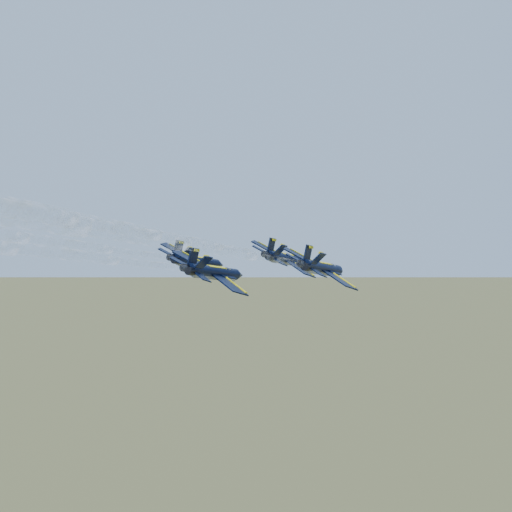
% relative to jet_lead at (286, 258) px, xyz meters
% --- Properties ---
extents(jet_lead, '(10.19, 15.29, 5.45)m').
position_rel_jet_lead_xyz_m(jet_lead, '(0.00, 0.00, 0.00)').
color(jet_lead, black).
extents(jet_left, '(10.19, 15.29, 5.45)m').
position_rel_jet_lead_xyz_m(jet_left, '(-12.08, -7.54, 0.00)').
color(jet_left, black).
extents(jet_right, '(10.19, 15.29, 5.45)m').
position_rel_jet_lead_xyz_m(jet_right, '(6.74, -14.03, 0.00)').
color(jet_right, black).
extents(jet_slot, '(10.19, 15.29, 5.45)m').
position_rel_jet_lead_xyz_m(jet_slot, '(-6.48, -21.51, 0.00)').
color(jet_slot, black).
extents(smoke_trail_lead, '(21.19, 57.34, 2.54)m').
position_rel_jet_lead_xyz_m(smoke_trail_lead, '(-14.83, -43.27, 0.03)').
color(smoke_trail_lead, white).
extents(smoke_trail_right, '(21.19, 57.34, 2.54)m').
position_rel_jet_lead_xyz_m(smoke_trail_right, '(-8.09, -57.30, 0.03)').
color(smoke_trail_right, white).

